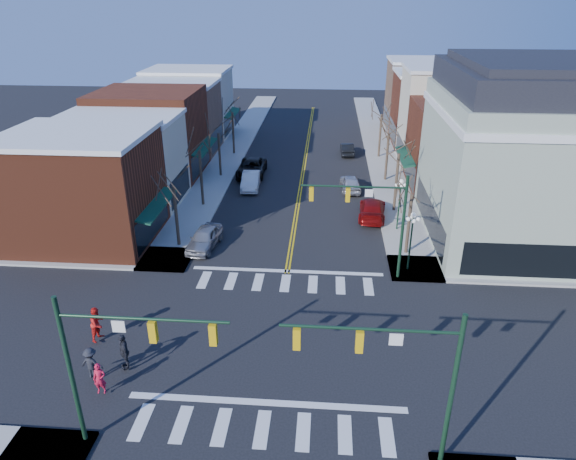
% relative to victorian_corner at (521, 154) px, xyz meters
% --- Properties ---
extents(ground, '(160.00, 160.00, 0.00)m').
position_rel_victorian_corner_xyz_m(ground, '(-16.50, -14.50, -6.66)').
color(ground, black).
rests_on(ground, ground).
extents(sidewalk_left, '(3.50, 70.00, 0.15)m').
position_rel_victorian_corner_xyz_m(sidewalk_left, '(-25.25, 5.50, -6.58)').
color(sidewalk_left, '#9E9B93').
rests_on(sidewalk_left, ground).
extents(sidewalk_right, '(3.50, 70.00, 0.15)m').
position_rel_victorian_corner_xyz_m(sidewalk_right, '(-7.75, 5.50, -6.58)').
color(sidewalk_right, '#9E9B93').
rests_on(sidewalk_right, ground).
extents(bldg_left_brick_a, '(10.00, 8.50, 8.00)m').
position_rel_victorian_corner_xyz_m(bldg_left_brick_a, '(-32.00, -2.75, -2.66)').
color(bldg_left_brick_a, '#622917').
rests_on(bldg_left_brick_a, ground).
extents(bldg_left_stucco_a, '(10.00, 7.00, 7.50)m').
position_rel_victorian_corner_xyz_m(bldg_left_stucco_a, '(-32.00, 5.00, -2.91)').
color(bldg_left_stucco_a, beige).
rests_on(bldg_left_stucco_a, ground).
extents(bldg_left_brick_b, '(10.00, 9.00, 8.50)m').
position_rel_victorian_corner_xyz_m(bldg_left_brick_b, '(-32.00, 13.00, -2.41)').
color(bldg_left_brick_b, '#622917').
rests_on(bldg_left_brick_b, ground).
extents(bldg_left_tan, '(10.00, 7.50, 7.80)m').
position_rel_victorian_corner_xyz_m(bldg_left_tan, '(-32.00, 21.25, -2.76)').
color(bldg_left_tan, '#8B664C').
rests_on(bldg_left_tan, ground).
extents(bldg_left_stucco_b, '(10.00, 8.00, 8.20)m').
position_rel_victorian_corner_xyz_m(bldg_left_stucco_b, '(-32.00, 29.00, -2.56)').
color(bldg_left_stucco_b, beige).
rests_on(bldg_left_stucco_b, ground).
extents(bldg_right_brick_a, '(10.00, 8.50, 8.00)m').
position_rel_victorian_corner_xyz_m(bldg_right_brick_a, '(-1.00, 11.25, -2.66)').
color(bldg_right_brick_a, '#622917').
rests_on(bldg_right_brick_a, ground).
extents(bldg_right_stucco, '(10.00, 7.00, 10.00)m').
position_rel_victorian_corner_xyz_m(bldg_right_stucco, '(-1.00, 19.00, -1.66)').
color(bldg_right_stucco, beige).
rests_on(bldg_right_stucco, ground).
extents(bldg_right_brick_b, '(10.00, 8.00, 8.50)m').
position_rel_victorian_corner_xyz_m(bldg_right_brick_b, '(-1.00, 26.50, -2.41)').
color(bldg_right_brick_b, '#622917').
rests_on(bldg_right_brick_b, ground).
extents(bldg_right_tan, '(10.00, 8.00, 9.00)m').
position_rel_victorian_corner_xyz_m(bldg_right_tan, '(-1.00, 34.50, -2.16)').
color(bldg_right_tan, '#8B664C').
rests_on(bldg_right_tan, ground).
extents(victorian_corner, '(12.25, 14.25, 13.30)m').
position_rel_victorian_corner_xyz_m(victorian_corner, '(0.00, 0.00, 0.00)').
color(victorian_corner, '#9BA992').
rests_on(victorian_corner, ground).
extents(traffic_mast_near_left, '(6.60, 0.28, 7.20)m').
position_rel_victorian_corner_xyz_m(traffic_mast_near_left, '(-22.05, -21.90, -1.95)').
color(traffic_mast_near_left, '#14331E').
rests_on(traffic_mast_near_left, ground).
extents(traffic_mast_near_right, '(6.60, 0.28, 7.20)m').
position_rel_victorian_corner_xyz_m(traffic_mast_near_right, '(-10.95, -21.90, -1.95)').
color(traffic_mast_near_right, '#14331E').
rests_on(traffic_mast_near_right, ground).
extents(traffic_mast_far_right, '(6.60, 0.28, 7.20)m').
position_rel_victorian_corner_xyz_m(traffic_mast_far_right, '(-10.95, -7.10, -1.95)').
color(traffic_mast_far_right, '#14331E').
rests_on(traffic_mast_far_right, ground).
extents(lamppost_corner, '(0.36, 0.36, 4.33)m').
position_rel_victorian_corner_xyz_m(lamppost_corner, '(-8.30, -6.00, -3.70)').
color(lamppost_corner, '#14331E').
rests_on(lamppost_corner, ground).
extents(lamppost_midblock, '(0.36, 0.36, 4.33)m').
position_rel_victorian_corner_xyz_m(lamppost_midblock, '(-8.30, 0.50, -3.70)').
color(lamppost_midblock, '#14331E').
rests_on(lamppost_midblock, ground).
extents(tree_left_a, '(0.24, 0.24, 4.76)m').
position_rel_victorian_corner_xyz_m(tree_left_a, '(-24.90, -3.50, -4.28)').
color(tree_left_a, '#382B21').
rests_on(tree_left_a, ground).
extents(tree_left_b, '(0.24, 0.24, 5.04)m').
position_rel_victorian_corner_xyz_m(tree_left_b, '(-24.90, 4.50, -4.14)').
color(tree_left_b, '#382B21').
rests_on(tree_left_b, ground).
extents(tree_left_c, '(0.24, 0.24, 4.55)m').
position_rel_victorian_corner_xyz_m(tree_left_c, '(-24.90, 12.50, -4.38)').
color(tree_left_c, '#382B21').
rests_on(tree_left_c, ground).
extents(tree_left_d, '(0.24, 0.24, 4.90)m').
position_rel_victorian_corner_xyz_m(tree_left_d, '(-24.90, 20.50, -4.21)').
color(tree_left_d, '#382B21').
rests_on(tree_left_d, ground).
extents(tree_right_a, '(0.24, 0.24, 4.62)m').
position_rel_victorian_corner_xyz_m(tree_right_a, '(-8.10, -3.50, -4.35)').
color(tree_right_a, '#382B21').
rests_on(tree_right_a, ground).
extents(tree_right_b, '(0.24, 0.24, 5.18)m').
position_rel_victorian_corner_xyz_m(tree_right_b, '(-8.10, 4.50, -4.07)').
color(tree_right_b, '#382B21').
rests_on(tree_right_b, ground).
extents(tree_right_c, '(0.24, 0.24, 4.83)m').
position_rel_victorian_corner_xyz_m(tree_right_c, '(-8.10, 12.50, -4.24)').
color(tree_right_c, '#382B21').
rests_on(tree_right_c, ground).
extents(tree_right_d, '(0.24, 0.24, 4.97)m').
position_rel_victorian_corner_xyz_m(tree_right_d, '(-8.10, 20.50, -4.17)').
color(tree_right_d, '#382B21').
rests_on(tree_right_d, ground).
extents(car_left_near, '(2.34, 4.65, 1.52)m').
position_rel_victorian_corner_xyz_m(car_left_near, '(-22.90, -3.59, -5.90)').
color(car_left_near, '#A2A2A6').
rests_on(car_left_near, ground).
extents(car_left_mid, '(1.87, 4.72, 1.53)m').
position_rel_victorian_corner_xyz_m(car_left_mid, '(-21.30, 9.32, -5.89)').
color(car_left_mid, silver).
rests_on(car_left_mid, ground).
extents(car_left_far, '(2.70, 5.84, 1.62)m').
position_rel_victorian_corner_xyz_m(car_left_far, '(-21.75, 13.05, -5.85)').
color(car_left_far, black).
rests_on(car_left_far, ground).
extents(car_right_near, '(2.64, 5.45, 1.53)m').
position_rel_victorian_corner_xyz_m(car_right_near, '(-10.10, 3.00, -5.89)').
color(car_right_near, maroon).
rests_on(car_right_near, ground).
extents(car_right_mid, '(2.06, 4.48, 1.49)m').
position_rel_victorian_corner_xyz_m(car_right_mid, '(-11.70, 9.46, -5.91)').
color(car_right_mid, silver).
rests_on(car_right_mid, ground).
extents(car_right_far, '(1.59, 4.11, 1.33)m').
position_rel_victorian_corner_xyz_m(car_right_far, '(-11.70, 21.41, -5.99)').
color(car_right_far, black).
rests_on(car_right_far, ground).
extents(pedestrian_red_a, '(0.63, 0.44, 1.62)m').
position_rel_victorian_corner_xyz_m(pedestrian_red_a, '(-24.30, -19.18, -5.70)').
color(pedestrian_red_a, red).
rests_on(pedestrian_red_a, sidewalk_left).
extents(pedestrian_red_b, '(0.98, 1.13, 1.98)m').
position_rel_victorian_corner_xyz_m(pedestrian_red_b, '(-26.07, -15.18, -5.52)').
color(pedestrian_red_b, red).
rests_on(pedestrian_red_b, sidewalk_left).
extents(pedestrian_dark_a, '(0.99, 1.24, 1.97)m').
position_rel_victorian_corner_xyz_m(pedestrian_dark_a, '(-23.80, -17.34, -5.52)').
color(pedestrian_dark_a, black).
rests_on(pedestrian_dark_a, sidewalk_left).
extents(pedestrian_dark_b, '(1.15, 0.74, 1.70)m').
position_rel_victorian_corner_xyz_m(pedestrian_dark_b, '(-25.13, -18.18, -5.66)').
color(pedestrian_dark_b, black).
rests_on(pedestrian_dark_b, sidewalk_left).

